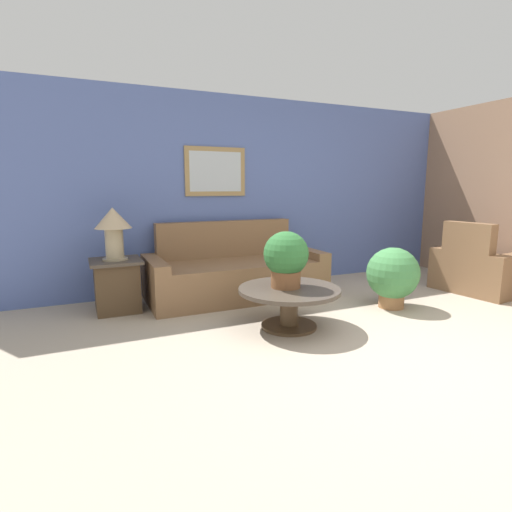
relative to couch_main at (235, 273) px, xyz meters
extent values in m
plane|color=tan|center=(0.72, -2.37, -0.30)|extent=(20.00, 20.00, 0.00)
cube|color=#5166A8|center=(0.72, 0.52, 1.00)|extent=(7.99, 0.06, 2.60)
cube|color=#997A4C|center=(-0.08, 0.48, 1.30)|extent=(0.83, 0.03, 0.64)
cube|color=#B2BCC6|center=(-0.08, 0.46, 1.30)|extent=(0.71, 0.01, 0.52)
cube|color=#937056|center=(3.75, -0.94, 1.00)|extent=(0.06, 4.86, 2.60)
cube|color=brown|center=(0.00, -0.05, -0.07)|extent=(1.86, 0.97, 0.47)
cube|color=brown|center=(0.00, 0.36, 0.41)|extent=(1.86, 0.16, 0.48)
cube|color=brown|center=(-1.02, -0.05, -0.02)|extent=(0.18, 0.97, 0.57)
cube|color=brown|center=(1.02, -0.05, -0.02)|extent=(0.18, 0.97, 0.57)
cube|color=brown|center=(3.12, -1.12, -0.07)|extent=(0.93, 0.73, 0.47)
cube|color=brown|center=(2.78, -1.16, 0.41)|extent=(0.23, 0.65, 0.48)
cube|color=brown|center=(3.08, -0.71, -0.02)|extent=(0.88, 0.28, 0.57)
cylinder|color=#4C3823|center=(0.07, -1.31, -0.28)|extent=(0.56, 0.56, 0.03)
cylinder|color=#4C3823|center=(0.07, -1.31, -0.10)|extent=(0.18, 0.18, 0.34)
cylinder|color=#473D33|center=(0.07, -1.31, 0.09)|extent=(1.02, 1.02, 0.04)
cube|color=#4C3823|center=(-1.44, -0.03, -0.02)|extent=(0.47, 0.47, 0.56)
cube|color=#473D33|center=(-1.44, -0.03, 0.28)|extent=(0.55, 0.55, 0.03)
cylinder|color=tan|center=(-1.44, -0.03, 0.30)|extent=(0.27, 0.27, 0.02)
cylinder|color=tan|center=(-1.44, -0.03, 0.48)|extent=(0.20, 0.20, 0.33)
cone|color=tan|center=(-1.44, -0.03, 0.76)|extent=(0.40, 0.40, 0.23)
cylinder|color=brown|center=(0.05, -1.27, 0.20)|extent=(0.30, 0.30, 0.17)
sphere|color=#2D6B33|center=(0.05, -1.27, 0.45)|extent=(0.45, 0.45, 0.45)
cylinder|color=#9E6B42|center=(1.50, -1.20, -0.21)|extent=(0.29, 0.29, 0.18)
sphere|color=#428447|center=(1.50, -1.20, 0.11)|extent=(0.60, 0.60, 0.60)
camera|label=1|loc=(-1.81, -4.68, 1.10)|focal=28.00mm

